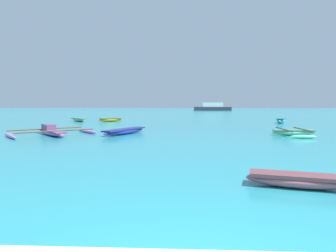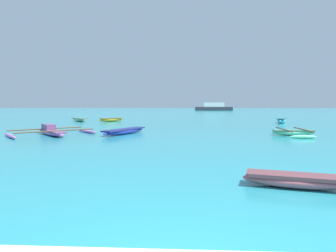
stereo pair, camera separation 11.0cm
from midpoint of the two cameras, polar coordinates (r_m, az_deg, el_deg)
name	(u,v)px [view 2 (the right image)]	position (r m, az deg, el deg)	size (l,w,h in m)	color
moored_boat_0	(111,120)	(31.16, -10.70, 1.21)	(2.35, 1.82, 0.37)	gold
moored_boat_1	(293,132)	(18.92, 22.90, -1.12)	(2.47, 3.56, 0.38)	#7EE6B0
moored_boat_2	(124,131)	(18.38, -8.16, -0.95)	(2.30, 3.79, 0.33)	#2835A8
moored_boat_3	(295,180)	(7.29, 23.42, -9.42)	(2.33, 1.17, 0.30)	#B45862
moored_boat_4	(51,132)	(18.94, -21.25, -1.00)	(5.31, 5.13, 0.62)	#C572C5
moored_boat_5	(80,120)	(32.23, -16.40, 1.19)	(2.35, 2.45, 0.35)	#8BC290
moored_boat_6	(282,120)	(30.31, 20.93, 1.01)	(1.58, 2.32, 0.47)	#43C0CB
distant_ferry	(214,107)	(79.03, 8.73, 3.55)	(9.60, 2.11, 2.11)	#2D333D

